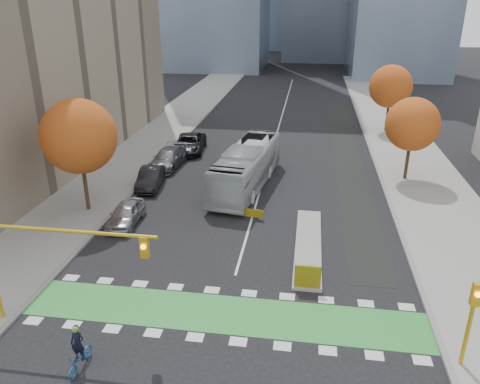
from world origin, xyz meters
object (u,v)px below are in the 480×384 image
(hazard_board, at_px, (308,277))
(parked_car_b, at_px, (150,178))
(cyclist, at_px, (80,355))
(parked_car_d, at_px, (189,143))
(tree_east_far, at_px, (391,87))
(traffic_signal_east, at_px, (472,313))
(tree_east_near, at_px, (412,124))
(parked_car_c, at_px, (168,159))
(tree_west, at_px, (79,136))
(parked_car_a, at_px, (126,214))
(bus, at_px, (247,166))
(traffic_signal_west, at_px, (39,250))

(hazard_board, xyz_separation_m, parked_car_b, (-13.00, 12.96, -0.01))
(cyclist, bearing_deg, parked_car_d, 97.87)
(hazard_board, distance_m, tree_east_far, 35.13)
(tree_east_far, distance_m, traffic_signal_east, 38.64)
(cyclist, bearing_deg, tree_east_near, 57.59)
(cyclist, bearing_deg, parked_car_c, 100.66)
(tree_west, xyz_separation_m, parked_car_a, (3.56, -1.67, -4.87))
(parked_car_b, distance_m, parked_car_d, 10.03)
(hazard_board, distance_m, parked_car_d, 26.03)
(tree_east_near, height_order, cyclist, tree_east_near)
(parked_car_d, bearing_deg, hazard_board, -67.08)
(parked_car_b, bearing_deg, parked_car_c, 82.85)
(tree_east_near, relative_size, parked_car_d, 1.15)
(tree_east_far, xyz_separation_m, bus, (-13.71, -19.55, -3.49))
(parked_car_a, distance_m, parked_car_d, 16.84)
(parked_car_a, xyz_separation_m, parked_car_d, (0.19, 16.84, 0.10))
(bus, xyz_separation_m, parked_car_b, (-7.79, -1.29, -0.96))
(tree_west, distance_m, traffic_signal_west, 13.25)
(tree_west, bearing_deg, parked_car_c, 73.55)
(tree_east_far, relative_size, parked_car_b, 1.60)
(parked_car_c, bearing_deg, hazard_board, -50.21)
(tree_east_near, height_order, parked_car_d, tree_east_near)
(tree_west, bearing_deg, hazard_board, -25.99)
(traffic_signal_west, relative_size, parked_car_a, 1.94)
(cyclist, bearing_deg, bus, 81.52)
(tree_west, relative_size, tree_east_far, 1.08)
(traffic_signal_east, height_order, parked_car_a, traffic_signal_east)
(tree_west, bearing_deg, cyclist, -65.78)
(hazard_board, relative_size, parked_car_b, 0.29)
(tree_west, distance_m, tree_east_near, 26.01)
(tree_east_far, distance_m, traffic_signal_west, 43.61)
(tree_east_near, xyz_separation_m, parked_car_a, (-20.44, -11.67, -4.11))
(hazard_board, height_order, parked_car_a, parked_car_a)
(bus, distance_m, parked_car_a, 10.93)
(tree_east_far, bearing_deg, traffic_signal_east, -92.97)
(parked_car_d, bearing_deg, cyclist, -89.49)
(hazard_board, xyz_separation_m, traffic_signal_east, (6.50, -4.71, 1.93))
(tree_east_near, distance_m, parked_car_a, 23.90)
(tree_west, relative_size, cyclist, 3.84)
(parked_car_d, bearing_deg, traffic_signal_east, -61.04)
(tree_west, bearing_deg, bus, 30.88)
(cyclist, bearing_deg, parked_car_a, 105.66)
(hazard_board, height_order, parked_car_c, parked_car_c)
(bus, height_order, parked_car_d, bus)
(tree_east_far, xyz_separation_m, parked_car_a, (-20.94, -27.67, -4.49))
(traffic_signal_east, distance_m, parked_car_b, 26.39)
(parked_car_c, distance_m, parked_car_d, 5.06)
(tree_west, height_order, parked_car_c, tree_west)
(parked_car_b, bearing_deg, bus, 2.26)
(tree_west, xyz_separation_m, traffic_signal_west, (4.07, -12.51, -1.58))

